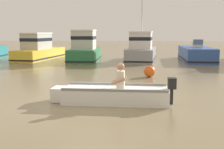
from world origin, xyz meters
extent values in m
plane|color=#7A6B4C|center=(0.00, 0.00, 0.00)|extent=(120.00, 120.00, 0.00)
cube|color=white|center=(0.72, -0.10, 0.22)|extent=(3.12, 1.15, 0.44)
cube|color=white|center=(-1.01, -0.13, 0.22)|extent=(0.41, 0.61, 0.42)
cube|color=gray|center=(0.73, -0.61, 0.47)|extent=(3.04, 0.13, 0.08)
cube|color=gray|center=(0.71, 0.41, 0.47)|extent=(3.04, 0.13, 0.08)
cube|color=white|center=(0.82, -0.10, 0.40)|extent=(0.30, 1.02, 0.06)
cylinder|color=black|center=(2.37, -0.08, 0.27)|extent=(0.10, 0.10, 0.54)
cube|color=black|center=(2.37, -0.08, 0.62)|extent=(0.24, 0.28, 0.32)
cube|color=beige|center=(0.87, -0.10, 0.70)|extent=(0.23, 0.34, 0.52)
sphere|color=#9E7051|center=(0.87, -0.10, 1.08)|extent=(0.22, 0.22, 0.22)
cylinder|color=#9E7051|center=(0.82, -0.32, 0.68)|extent=(0.43, 0.10, 0.23)
cylinder|color=#9E7051|center=(0.81, 0.12, 0.68)|extent=(0.43, 0.10, 0.23)
cube|color=gold|center=(-6.79, 13.34, 0.40)|extent=(2.31, 6.18, 0.80)
cube|color=black|center=(-6.79, 13.34, 0.14)|extent=(2.35, 6.23, 0.10)
cube|color=#B2ADA3|center=(-6.83, 12.80, 1.39)|extent=(1.62, 2.65, 1.18)
cube|color=black|center=(-6.83, 12.80, 1.53)|extent=(1.65, 2.68, 0.24)
cube|color=white|center=(-6.83, 12.80, 2.02)|extent=(1.70, 2.78, 0.08)
cube|color=#287042|center=(-2.92, 12.22, 0.45)|extent=(2.20, 4.78, 0.89)
cube|color=black|center=(-2.92, 12.22, 0.16)|extent=(2.25, 4.83, 0.10)
cube|color=beige|center=(-2.90, 11.80, 1.54)|extent=(1.62, 2.05, 1.29)
cube|color=black|center=(-2.90, 11.80, 1.70)|extent=(1.65, 2.08, 0.24)
cube|color=white|center=(-2.90, 11.80, 2.22)|extent=(1.70, 2.15, 0.08)
cube|color=gray|center=(1.19, 12.96, 0.46)|extent=(2.20, 5.45, 0.93)
cube|color=black|center=(1.19, 12.96, 0.16)|extent=(2.25, 5.49, 0.10)
cube|color=silver|center=(1.16, 12.48, 1.50)|extent=(1.60, 2.33, 1.14)
cube|color=black|center=(1.16, 12.48, 1.64)|extent=(1.64, 2.36, 0.24)
cube|color=white|center=(1.16, 12.48, 2.10)|extent=(1.68, 2.45, 0.08)
cylinder|color=silver|center=(1.18, 12.83, 2.72)|extent=(0.10, 0.10, 3.57)
cube|color=#2D519E|center=(5.19, 13.36, 0.50)|extent=(2.00, 5.81, 1.00)
cube|color=black|center=(5.19, 13.36, 0.18)|extent=(2.04, 5.85, 0.10)
cube|color=silver|center=(5.19, 12.92, 1.22)|extent=(0.69, 0.50, 0.44)
cube|color=slate|center=(5.19, 12.66, 1.40)|extent=(0.69, 0.04, 0.36)
sphere|color=#E55919|center=(1.75, 5.01, 0.26)|extent=(0.53, 0.53, 0.53)
camera|label=1|loc=(1.66, -8.48, 2.09)|focal=46.11mm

